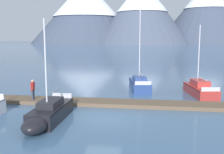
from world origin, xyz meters
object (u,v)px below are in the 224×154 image
Objects in this scene: person_on_dock at (33,88)px; sailboat_mid_dock_starboard at (199,89)px; sailboat_mid_dock_port at (139,84)px; sailboat_second_berth at (48,114)px.

sailboat_mid_dock_starboard is at bearing 19.21° from person_on_dock.
sailboat_mid_dock_port is 6.10m from sailboat_mid_dock_starboard.
sailboat_second_berth is at bearing -115.51° from sailboat_mid_dock_port.
person_on_dock is (-3.06, 4.93, 0.67)m from sailboat_second_berth.
sailboat_mid_dock_starboard is at bearing -18.69° from sailboat_mid_dock_port.
sailboat_second_berth is at bearing -58.16° from person_on_dock.
person_on_dock is at bearing 121.84° from sailboat_second_berth.
sailboat_mid_dock_port is at bearing 161.31° from sailboat_mid_dock_starboard.
sailboat_mid_dock_starboard is (5.78, -1.96, -0.04)m from sailboat_mid_dock_port.
sailboat_second_berth is 3.92× the size of person_on_dock.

